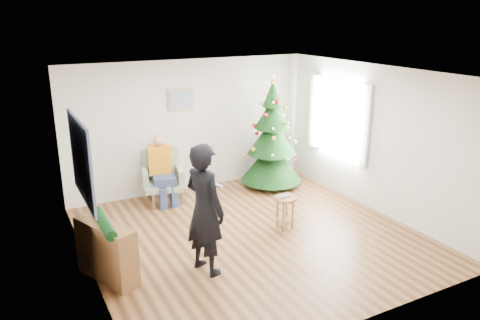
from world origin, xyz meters
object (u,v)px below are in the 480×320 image
console (107,252)px  armchair (163,183)px  christmas_tree (272,138)px  stool (285,213)px  standing_man (205,209)px

console → armchair: bearing=33.1°
christmas_tree → stool: christmas_tree is taller
armchair → standing_man: bearing=-83.0°
stool → console: (-2.95, -0.18, 0.12)m
christmas_tree → stool: size_ratio=4.06×
standing_man → console: standing_man is taller
christmas_tree → armchair: bearing=174.6°
standing_man → console: (-1.25, 0.42, -0.52)m
standing_man → console: bearing=53.4°
stool → armchair: (-1.40, 2.07, 0.08)m
christmas_tree → stool: bearing=-115.2°
christmas_tree → standing_man: 3.56m
armchair → console: 2.74m
stool → standing_man: 1.91m
christmas_tree → armchair: christmas_tree is taller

